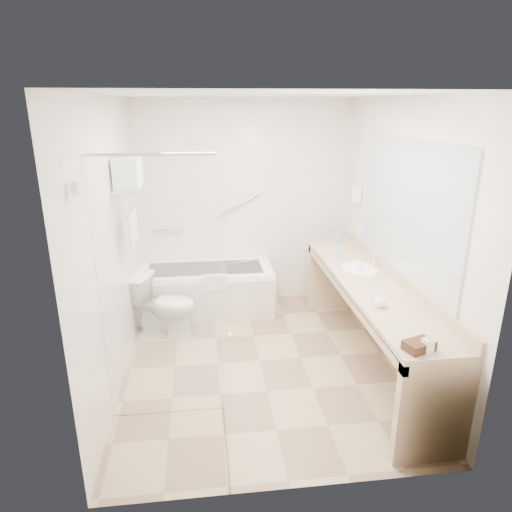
{
  "coord_description": "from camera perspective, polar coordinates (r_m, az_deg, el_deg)",
  "views": [
    {
      "loc": [
        -0.51,
        -3.94,
        2.43
      ],
      "look_at": [
        0.0,
        0.3,
        1.0
      ],
      "focal_mm": 32.0,
      "sensor_mm": 36.0,
      "label": 1
    }
  ],
  "objects": [
    {
      "name": "floor",
      "position": [
        4.66,
        0.45,
        -12.94
      ],
      "size": [
        3.2,
        3.2,
        0.0
      ],
      "primitive_type": "plane",
      "color": "tan",
      "rests_on": "ground"
    },
    {
      "name": "ceiling",
      "position": [
        3.97,
        0.55,
        19.53
      ],
      "size": [
        2.6,
        3.2,
        0.1
      ],
      "primitive_type": "cube",
      "color": "silver",
      "rests_on": "wall_back"
    },
    {
      "name": "wall_back",
      "position": [
        5.68,
        -1.58,
        6.54
      ],
      "size": [
        2.6,
        0.1,
        2.5
      ],
      "primitive_type": "cube",
      "color": "beige",
      "rests_on": "ground"
    },
    {
      "name": "wall_front",
      "position": [
        2.67,
        4.95,
        -7.83
      ],
      "size": [
        2.6,
        0.1,
        2.5
      ],
      "primitive_type": "cube",
      "color": "beige",
      "rests_on": "ground"
    },
    {
      "name": "wall_left",
      "position": [
        4.18,
        -17.45,
        1.27
      ],
      "size": [
        0.1,
        3.2,
        2.5
      ],
      "primitive_type": "cube",
      "color": "beige",
      "rests_on": "ground"
    },
    {
      "name": "wall_right",
      "position": [
        4.49,
        17.19,
        2.45
      ],
      "size": [
        0.1,
        3.2,
        2.5
      ],
      "primitive_type": "cube",
      "color": "beige",
      "rests_on": "ground"
    },
    {
      "name": "bathtub",
      "position": [
        5.61,
        -6.25,
        -4.18
      ],
      "size": [
        1.6,
        0.73,
        0.59
      ],
      "color": "white",
      "rests_on": "floor"
    },
    {
      "name": "grab_bar_short",
      "position": [
        5.71,
        -11.07,
        3.16
      ],
      "size": [
        0.4,
        0.03,
        0.03
      ],
      "primitive_type": "cylinder",
      "rotation": [
        0.0,
        1.57,
        0.0
      ],
      "color": "silver",
      "rests_on": "wall_back"
    },
    {
      "name": "grab_bar_long",
      "position": [
        5.64,
        -2.05,
        6.45
      ],
      "size": [
        0.53,
        0.03,
        0.33
      ],
      "primitive_type": "cylinder",
      "rotation": [
        0.0,
        1.05,
        0.0
      ],
      "color": "silver",
      "rests_on": "wall_back"
    },
    {
      "name": "shower_enclosure",
      "position": [
        3.31,
        -8.37,
        -6.06
      ],
      "size": [
        0.96,
        0.91,
        2.11
      ],
      "color": "silver",
      "rests_on": "floor"
    },
    {
      "name": "towel_shelf",
      "position": [
        4.39,
        -15.62,
        8.98
      ],
      "size": [
        0.24,
        0.55,
        0.81
      ],
      "color": "silver",
      "rests_on": "wall_left"
    },
    {
      "name": "vanity_counter",
      "position": [
        4.46,
        13.96,
        -5.71
      ],
      "size": [
        0.55,
        2.7,
        0.95
      ],
      "color": "tan",
      "rests_on": "floor"
    },
    {
      "name": "sink",
      "position": [
        4.75,
        12.81,
        -1.76
      ],
      "size": [
        0.4,
        0.52,
        0.14
      ],
      "primitive_type": "ellipsoid",
      "color": "white",
      "rests_on": "vanity_counter"
    },
    {
      "name": "faucet",
      "position": [
        4.77,
        14.55,
        -0.44
      ],
      "size": [
        0.03,
        0.03,
        0.14
      ],
      "primitive_type": "cylinder",
      "color": "silver",
      "rests_on": "vanity_counter"
    },
    {
      "name": "mirror",
      "position": [
        4.29,
        18.24,
        5.74
      ],
      "size": [
        0.02,
        2.0,
        1.2
      ],
      "primitive_type": "cube",
      "color": "#B0B5BD",
      "rests_on": "wall_right"
    },
    {
      "name": "hairdryer_unit",
      "position": [
        5.38,
        12.47,
        7.6
      ],
      "size": [
        0.08,
        0.1,
        0.18
      ],
      "primitive_type": "cube",
      "color": "silver",
      "rests_on": "wall_right"
    },
    {
      "name": "toilet",
      "position": [
        5.11,
        -11.26,
        -6.05
      ],
      "size": [
        0.77,
        0.58,
        0.67
      ],
      "primitive_type": "imported",
      "rotation": [
        0.0,
        0.0,
        1.26
      ],
      "color": "white",
      "rests_on": "floor"
    },
    {
      "name": "amenity_basket",
      "position": [
        3.31,
        19.7,
        -10.51
      ],
      "size": [
        0.23,
        0.19,
        0.07
      ],
      "primitive_type": "cube",
      "rotation": [
        0.0,
        0.0,
        0.33
      ],
      "color": "#402417",
      "rests_on": "vanity_counter"
    },
    {
      "name": "soap_bottle_a",
      "position": [
        3.31,
        20.63,
        -10.65
      ],
      "size": [
        0.09,
        0.15,
        0.07
      ],
      "primitive_type": "imported",
      "rotation": [
        0.0,
        0.0,
        0.21
      ],
      "color": "silver",
      "rests_on": "vanity_counter"
    },
    {
      "name": "soap_bottle_b",
      "position": [
        3.87,
        15.29,
        -5.49
      ],
      "size": [
        0.14,
        0.16,
        0.1
      ],
      "primitive_type": "imported",
      "rotation": [
        0.0,
        0.0,
        -0.34
      ],
      "color": "silver",
      "rests_on": "vanity_counter"
    },
    {
      "name": "water_bottle_left",
      "position": [
        4.87,
        10.3,
        0.54
      ],
      "size": [
        0.07,
        0.07,
        0.22
      ],
      "rotation": [
        0.0,
        0.0,
        -0.38
      ],
      "color": "silver",
      "rests_on": "vanity_counter"
    },
    {
      "name": "water_bottle_mid",
      "position": [
        5.49,
        10.22,
        2.46
      ],
      "size": [
        0.06,
        0.06,
        0.19
      ],
      "rotation": [
        0.0,
        0.0,
        -0.18
      ],
      "color": "silver",
      "rests_on": "vanity_counter"
    },
    {
      "name": "water_bottle_right",
      "position": [
        5.47,
        9.39,
        2.39
      ],
      "size": [
        0.06,
        0.06,
        0.18
      ],
      "rotation": [
        0.0,
        0.0,
        0.26
      ],
      "color": "silver",
      "rests_on": "vanity_counter"
    },
    {
      "name": "drinking_glass_near",
      "position": [
        4.56,
        12.78,
        -1.7
      ],
      "size": [
        0.08,
        0.08,
        0.08
      ],
      "primitive_type": "cylinder",
      "rotation": [
        0.0,
        0.0,
        0.41
      ],
      "color": "silver",
      "rests_on": "vanity_counter"
    },
    {
      "name": "drinking_glass_far",
      "position": [
        4.61,
        12.96,
        -1.5
      ],
      "size": [
        0.08,
        0.08,
        0.08
      ],
      "primitive_type": "cylinder",
      "rotation": [
        0.0,
        0.0,
        -0.25
      ],
      "color": "silver",
      "rests_on": "vanity_counter"
    }
  ]
}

